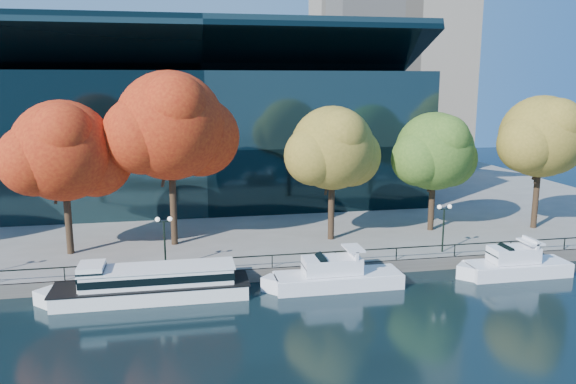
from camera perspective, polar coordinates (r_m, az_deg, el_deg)
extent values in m
plane|color=black|center=(40.53, -0.86, -10.45)|extent=(160.00, 160.00, 0.00)
cube|color=slate|center=(75.30, -5.67, 0.09)|extent=(90.00, 67.00, 1.00)
cube|color=#47443F|center=(43.17, -1.57, -8.36)|extent=(90.00, 0.25, 1.00)
cube|color=black|center=(42.90, -1.62, -6.45)|extent=(88.20, 0.08, 0.08)
cube|color=black|center=(43.05, -1.62, -7.09)|extent=(0.07, 0.07, 0.90)
cube|color=black|center=(69.50, -8.75, 5.34)|extent=(50.00, 24.00, 16.00)
cube|color=black|center=(65.20, -8.87, 13.32)|extent=(50.00, 17.14, 7.86)
cube|color=white|center=(40.90, -13.62, -9.80)|extent=(13.17, 3.20, 1.04)
cube|color=black|center=(40.71, -13.65, -9.10)|extent=(13.44, 3.26, 0.11)
cube|color=white|center=(41.80, -22.81, -9.92)|extent=(2.65, 2.65, 1.04)
cube|color=white|center=(40.49, -13.02, -8.29)|extent=(10.28, 2.62, 1.13)
cube|color=black|center=(40.47, -13.02, -8.23)|extent=(10.41, 2.69, 0.52)
cube|color=white|center=(40.29, -13.06, -7.47)|extent=(10.54, 2.75, 0.09)
cube|color=white|center=(40.84, -19.31, -8.06)|extent=(1.69, 2.24, 1.69)
cube|color=black|center=(40.78, -19.32, -7.81)|extent=(1.74, 2.30, 0.66)
cube|color=white|center=(41.98, 5.09, -8.93)|extent=(9.39, 2.68, 1.07)
cube|color=white|center=(41.00, -1.32, -9.39)|extent=(2.05, 2.05, 1.07)
cube|color=white|center=(41.79, 5.10, -8.22)|extent=(9.20, 2.63, 0.07)
cube|color=white|center=(41.46, 4.49, -7.42)|extent=(4.23, 2.01, 1.16)
cube|color=black|center=(41.14, 2.83, -7.42)|extent=(1.85, 1.93, 1.46)
cube|color=white|center=(41.63, 6.64, -6.15)|extent=(0.22, 2.09, 0.72)
cube|color=white|center=(41.53, 6.65, -5.68)|extent=(1.25, 2.09, 0.13)
cube|color=white|center=(47.70, 22.24, -7.25)|extent=(8.13, 2.53, 1.08)
cube|color=white|center=(45.66, 17.92, -7.76)|extent=(1.99, 1.99, 1.08)
cube|color=white|center=(47.53, 22.29, -6.61)|extent=(7.96, 2.48, 0.07)
cube|color=white|center=(47.13, 21.93, -5.89)|extent=(3.66, 1.90, 1.17)
cube|color=black|center=(46.55, 20.84, -5.90)|extent=(1.65, 1.82, 1.36)
cube|color=white|center=(47.65, 23.41, -4.75)|extent=(0.23, 1.97, 0.72)
cube|color=white|center=(47.62, 23.42, -4.65)|extent=(1.26, 1.97, 0.14)
cylinder|color=black|center=(49.03, -21.46, -2.01)|extent=(0.56, 0.56, 6.81)
cylinder|color=black|center=(48.62, -21.07, 1.13)|extent=(1.11, 1.67, 3.42)
cylinder|color=black|center=(48.35, -22.20, 0.70)|extent=(1.02, 1.16, 3.06)
sphere|color=maroon|center=(48.19, -21.90, 3.92)|extent=(8.07, 8.07, 8.07)
sphere|color=maroon|center=(49.12, -19.01, 3.05)|extent=(6.05, 6.05, 6.05)
sphere|color=maroon|center=(47.91, -24.39, 2.96)|extent=(5.65, 5.65, 5.65)
sphere|color=maroon|center=(46.39, -21.91, 5.42)|extent=(4.84, 4.84, 4.84)
cylinder|color=black|center=(49.08, -11.61, -0.59)|extent=(0.56, 0.56, 8.24)
cylinder|color=black|center=(48.73, -11.17, 3.21)|extent=(1.28, 1.95, 4.11)
cylinder|color=black|center=(48.29, -12.23, 2.74)|extent=(1.17, 1.33, 3.68)
sphere|color=maroon|center=(48.23, -11.90, 6.62)|extent=(9.16, 9.16, 9.16)
sphere|color=maroon|center=(49.71, -8.91, 5.53)|extent=(6.87, 6.87, 6.87)
sphere|color=maroon|center=(47.47, -14.66, 5.59)|extent=(6.41, 6.41, 6.41)
sphere|color=maroon|center=(46.30, -11.44, 8.44)|extent=(5.49, 5.49, 5.49)
cylinder|color=black|center=(50.03, 4.43, -1.14)|extent=(0.56, 0.56, 6.58)
cylinder|color=black|center=(49.87, 4.97, 1.84)|extent=(1.09, 1.62, 3.30)
cylinder|color=black|center=(49.20, 4.11, 1.44)|extent=(1.00, 1.13, 2.95)
sphere|color=olive|center=(49.22, 4.51, 4.48)|extent=(7.33, 7.33, 7.33)
sphere|color=olive|center=(50.94, 6.36, 3.64)|extent=(5.50, 5.50, 5.50)
sphere|color=olive|center=(48.13, 2.62, 3.69)|extent=(5.13, 5.13, 5.13)
sphere|color=olive|center=(47.78, 5.43, 5.81)|extent=(4.40, 4.40, 4.40)
cylinder|color=black|center=(54.73, 14.40, -0.68)|extent=(0.56, 0.56, 6.04)
cylinder|color=black|center=(54.70, 14.91, 1.82)|extent=(1.03, 1.52, 3.04)
cylinder|color=black|center=(53.91, 14.26, 1.49)|extent=(0.95, 1.06, 2.72)
sphere|color=#36591B|center=(54.01, 14.64, 4.03)|extent=(7.26, 7.26, 7.26)
sphere|color=#36591B|center=(55.97, 15.97, 3.27)|extent=(5.44, 5.44, 5.44)
sphere|color=#36591B|center=(52.67, 13.16, 3.33)|extent=(5.08, 5.08, 5.08)
sphere|color=#36591B|center=(52.73, 15.74, 5.20)|extent=(4.35, 4.35, 4.35)
cylinder|color=black|center=(58.75, 23.91, 0.02)|extent=(0.56, 0.56, 7.07)
cylinder|color=black|center=(58.76, 24.42, 2.73)|extent=(1.14, 1.72, 3.54)
cylinder|color=black|center=(57.88, 23.95, 2.40)|extent=(1.05, 1.19, 3.17)
sphere|color=olive|center=(58.04, 24.33, 5.16)|extent=(7.70, 7.70, 7.70)
sphere|color=olive|center=(60.29, 25.28, 4.35)|extent=(5.77, 5.77, 5.77)
sphere|color=olive|center=(56.38, 23.12, 4.51)|extent=(5.39, 5.39, 5.39)
sphere|color=olive|center=(56.91, 25.64, 6.31)|extent=(4.62, 4.62, 4.62)
cylinder|color=black|center=(43.38, -12.40, -5.34)|extent=(0.14, 0.14, 3.60)
cube|color=black|center=(42.89, -12.51, -2.97)|extent=(0.90, 0.06, 0.06)
sphere|color=white|center=(42.87, -13.12, -2.73)|extent=(0.36, 0.36, 0.36)
sphere|color=white|center=(42.83, -11.92, -2.69)|extent=(0.36, 0.36, 0.36)
cylinder|color=black|center=(48.18, 15.49, -3.83)|extent=(0.14, 0.14, 3.60)
cube|color=black|center=(47.74, 15.61, -1.68)|extent=(0.90, 0.06, 0.06)
sphere|color=white|center=(47.50, 15.13, -1.47)|extent=(0.36, 0.36, 0.36)
sphere|color=white|center=(47.90, 16.10, -1.42)|extent=(0.36, 0.36, 0.36)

